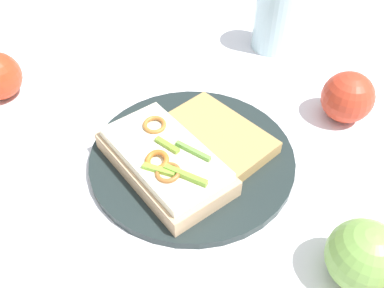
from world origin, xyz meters
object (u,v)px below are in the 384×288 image
object	(u,v)px
plate	(192,157)
apple_0	(364,257)
bread_slice_side	(217,136)
drinking_glass	(275,19)
apple_1	(348,97)
sandwich	(165,160)

from	to	relation	value
plate	apple_0	xyz separation A→B (m)	(-0.01, -0.24, 0.03)
bread_slice_side	drinking_glass	world-z (taller)	drinking_glass
bread_slice_side	drinking_glass	xyz separation A→B (m)	(0.27, 0.09, 0.03)
drinking_glass	bread_slice_side	bearing A→B (deg)	-161.61
plate	apple_1	world-z (taller)	apple_1
plate	apple_1	size ratio (longest dim) A/B	3.64
plate	sandwich	world-z (taller)	sandwich
apple_0	drinking_glass	world-z (taller)	drinking_glass
apple_0	apple_1	distance (m)	0.26
plate	apple_0	world-z (taller)	apple_0
apple_1	apple_0	bearing A→B (deg)	-149.62
plate	drinking_glass	distance (m)	0.33
plate	sandwich	size ratio (longest dim) A/B	1.39
drinking_glass	plate	bearing A→B (deg)	-165.44
plate	bread_slice_side	size ratio (longest dim) A/B	1.84
sandwich	bread_slice_side	world-z (taller)	sandwich
sandwich	bread_slice_side	distance (m)	0.09
apple_1	plate	bearing A→B (deg)	153.25
plate	bread_slice_side	distance (m)	0.05
plate	drinking_glass	world-z (taller)	drinking_glass
apple_0	plate	bearing A→B (deg)	87.52
bread_slice_side	plate	bearing A→B (deg)	84.74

